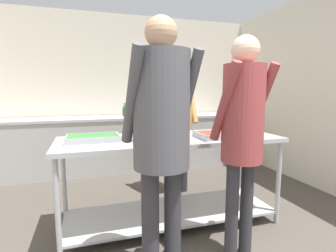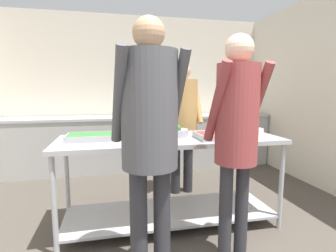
{
  "view_description": "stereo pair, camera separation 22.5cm",
  "coord_description": "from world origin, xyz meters",
  "px_view_note": "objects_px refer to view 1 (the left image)",
  "views": [
    {
      "loc": [
        -0.74,
        -0.52,
        1.35
      ],
      "look_at": [
        0.05,
        1.97,
        0.99
      ],
      "focal_mm": 28.0,
      "sensor_mm": 36.0,
      "label": 1
    },
    {
      "loc": [
        -0.52,
        -0.58,
        1.35
      ],
      "look_at": [
        0.05,
        1.97,
        0.99
      ],
      "focal_mm": 28.0,
      "sensor_mm": 36.0,
      "label": 2
    }
  ],
  "objects_px": {
    "sauce_pan": "(145,136)",
    "cook_behind_counter": "(177,114)",
    "serving_tray_roast": "(219,135)",
    "plate_stack": "(247,131)",
    "guest_serving_left": "(243,123)",
    "broccoli_bowl": "(175,131)",
    "serving_tray_vegetables": "(93,138)",
    "guest_serving_right": "(161,125)",
    "water_bottle": "(124,110)"
  },
  "relations": [
    {
      "from": "sauce_pan",
      "to": "serving_tray_vegetables",
      "type": "bearing_deg",
      "value": 163.03
    },
    {
      "from": "serving_tray_roast",
      "to": "guest_serving_left",
      "type": "height_order",
      "value": "guest_serving_left"
    },
    {
      "from": "sauce_pan",
      "to": "cook_behind_counter",
      "type": "distance_m",
      "value": 1.07
    },
    {
      "from": "serving_tray_roast",
      "to": "cook_behind_counter",
      "type": "bearing_deg",
      "value": 96.65
    },
    {
      "from": "plate_stack",
      "to": "water_bottle",
      "type": "height_order",
      "value": "water_bottle"
    },
    {
      "from": "serving_tray_vegetables",
      "to": "broccoli_bowl",
      "type": "xyz_separation_m",
      "value": [
        0.8,
        0.01,
        0.02
      ]
    },
    {
      "from": "broccoli_bowl",
      "to": "cook_behind_counter",
      "type": "relative_size",
      "value": 0.15
    },
    {
      "from": "broccoli_bowl",
      "to": "serving_tray_roast",
      "type": "distance_m",
      "value": 0.43
    },
    {
      "from": "serving_tray_vegetables",
      "to": "cook_behind_counter",
      "type": "bearing_deg",
      "value": 34.47
    },
    {
      "from": "broccoli_bowl",
      "to": "serving_tray_roast",
      "type": "bearing_deg",
      "value": -28.41
    },
    {
      "from": "serving_tray_vegetables",
      "to": "serving_tray_roast",
      "type": "height_order",
      "value": "same"
    },
    {
      "from": "plate_stack",
      "to": "water_bottle",
      "type": "xyz_separation_m",
      "value": [
        -0.99,
        2.1,
        0.08
      ]
    },
    {
      "from": "broccoli_bowl",
      "to": "plate_stack",
      "type": "distance_m",
      "value": 0.77
    },
    {
      "from": "plate_stack",
      "to": "guest_serving_right",
      "type": "distance_m",
      "value": 1.36
    },
    {
      "from": "plate_stack",
      "to": "sauce_pan",
      "type": "bearing_deg",
      "value": -177.67
    },
    {
      "from": "serving_tray_roast",
      "to": "plate_stack",
      "type": "distance_m",
      "value": 0.4
    },
    {
      "from": "sauce_pan",
      "to": "broccoli_bowl",
      "type": "xyz_separation_m",
      "value": [
        0.34,
        0.15,
        0.01
      ]
    },
    {
      "from": "sauce_pan",
      "to": "serving_tray_roast",
      "type": "xyz_separation_m",
      "value": [
        0.72,
        -0.06,
        -0.02
      ]
    },
    {
      "from": "guest_serving_right",
      "to": "cook_behind_counter",
      "type": "xyz_separation_m",
      "value": [
        0.65,
        1.53,
        -0.09
      ]
    },
    {
      "from": "guest_serving_left",
      "to": "serving_tray_vegetables",
      "type": "bearing_deg",
      "value": 146.27
    },
    {
      "from": "broccoli_bowl",
      "to": "plate_stack",
      "type": "relative_size",
      "value": 0.94
    },
    {
      "from": "serving_tray_vegetables",
      "to": "plate_stack",
      "type": "bearing_deg",
      "value": -3.43
    },
    {
      "from": "serving_tray_roast",
      "to": "guest_serving_right",
      "type": "relative_size",
      "value": 0.24
    },
    {
      "from": "serving_tray_roast",
      "to": "cook_behind_counter",
      "type": "xyz_separation_m",
      "value": [
        -0.11,
        0.93,
        0.12
      ]
    },
    {
      "from": "serving_tray_roast",
      "to": "plate_stack",
      "type": "xyz_separation_m",
      "value": [
        0.39,
        0.1,
        0.01
      ]
    },
    {
      "from": "water_bottle",
      "to": "serving_tray_roast",
      "type": "bearing_deg",
      "value": -74.56
    },
    {
      "from": "serving_tray_roast",
      "to": "water_bottle",
      "type": "xyz_separation_m",
      "value": [
        -0.61,
        2.2,
        0.09
      ]
    },
    {
      "from": "sauce_pan",
      "to": "guest_serving_left",
      "type": "distance_m",
      "value": 0.88
    },
    {
      "from": "guest_serving_right",
      "to": "serving_tray_roast",
      "type": "bearing_deg",
      "value": 38.53
    },
    {
      "from": "serving_tray_vegetables",
      "to": "serving_tray_roast",
      "type": "xyz_separation_m",
      "value": [
        1.18,
        -0.2,
        -0.0
      ]
    },
    {
      "from": "broccoli_bowl",
      "to": "serving_tray_roast",
      "type": "xyz_separation_m",
      "value": [
        0.38,
        -0.21,
        -0.02
      ]
    },
    {
      "from": "sauce_pan",
      "to": "guest_serving_right",
      "type": "xyz_separation_m",
      "value": [
        -0.04,
        -0.66,
        0.19
      ]
    },
    {
      "from": "broccoli_bowl",
      "to": "water_bottle",
      "type": "bearing_deg",
      "value": 96.49
    },
    {
      "from": "sauce_pan",
      "to": "cook_behind_counter",
      "type": "bearing_deg",
      "value": 54.87
    },
    {
      "from": "serving_tray_roast",
      "to": "cook_behind_counter",
      "type": "relative_size",
      "value": 0.25
    },
    {
      "from": "sauce_pan",
      "to": "water_bottle",
      "type": "distance_m",
      "value": 2.15
    },
    {
      "from": "plate_stack",
      "to": "guest_serving_right",
      "type": "bearing_deg",
      "value": -148.36
    },
    {
      "from": "sauce_pan",
      "to": "broccoli_bowl",
      "type": "bearing_deg",
      "value": 23.66
    },
    {
      "from": "broccoli_bowl",
      "to": "plate_stack",
      "type": "xyz_separation_m",
      "value": [
        0.77,
        -0.1,
        -0.01
      ]
    },
    {
      "from": "guest_serving_right",
      "to": "water_bottle",
      "type": "xyz_separation_m",
      "value": [
        0.15,
        2.8,
        -0.12
      ]
    },
    {
      "from": "sauce_pan",
      "to": "broccoli_bowl",
      "type": "distance_m",
      "value": 0.37
    },
    {
      "from": "serving_tray_roast",
      "to": "serving_tray_vegetables",
      "type": "bearing_deg",
      "value": 170.6
    },
    {
      "from": "plate_stack",
      "to": "cook_behind_counter",
      "type": "xyz_separation_m",
      "value": [
        -0.49,
        0.83,
        0.11
      ]
    },
    {
      "from": "guest_serving_right",
      "to": "water_bottle",
      "type": "distance_m",
      "value": 2.81
    },
    {
      "from": "serving_tray_roast",
      "to": "guest_serving_left",
      "type": "relative_size",
      "value": 0.25
    },
    {
      "from": "sauce_pan",
      "to": "guest_serving_left",
      "type": "bearing_deg",
      "value": -42.92
    },
    {
      "from": "guest_serving_left",
      "to": "water_bottle",
      "type": "relative_size",
      "value": 8.0
    },
    {
      "from": "sauce_pan",
      "to": "plate_stack",
      "type": "xyz_separation_m",
      "value": [
        1.11,
        0.05,
        -0.01
      ]
    },
    {
      "from": "plate_stack",
      "to": "water_bottle",
      "type": "relative_size",
      "value": 1.24
    },
    {
      "from": "water_bottle",
      "to": "guest_serving_left",
      "type": "bearing_deg",
      "value": -79.33
    }
  ]
}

